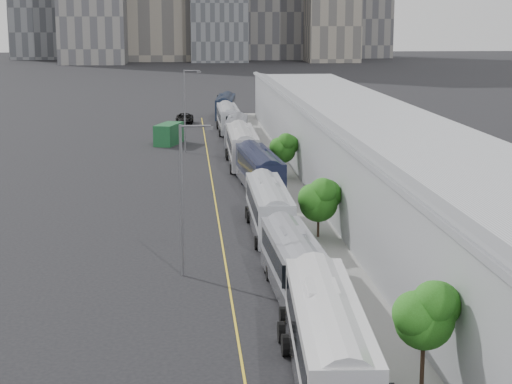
{
  "coord_description": "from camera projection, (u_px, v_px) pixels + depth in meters",
  "views": [
    {
      "loc": [
        -3.83,
        0.72,
        15.51
      ],
      "look_at": [
        1.13,
        61.7,
        3.0
      ],
      "focal_mm": 60.0,
      "sensor_mm": 36.0,
      "label": 1
    }
  ],
  "objects": [
    {
      "name": "sidewalk",
      "position": [
        381.0,
        253.0,
        57.12
      ],
      "size": [
        10.0,
        170.0,
        0.12
      ],
      "primitive_type": "cube",
      "color": "gray",
      "rests_on": "ground"
    },
    {
      "name": "lane_line",
      "position": [
        224.0,
        257.0,
        56.3
      ],
      "size": [
        0.12,
        160.0,
        0.02
      ],
      "primitive_type": "cube",
      "color": "gold",
      "rests_on": "ground"
    },
    {
      "name": "depot",
      "position": [
        442.0,
        202.0,
        56.75
      ],
      "size": [
        12.45,
        160.4,
        7.2
      ],
      "color": "gray",
      "rests_on": "ground"
    },
    {
      "name": "bus_2",
      "position": [
        327.0,
        349.0,
        36.26
      ],
      "size": [
        3.59,
        13.93,
        4.03
      ],
      "rotation": [
        0.0,
        0.0,
        -0.06
      ],
      "color": "silver",
      "rests_on": "ground"
    },
    {
      "name": "bus_3",
      "position": [
        295.0,
        271.0,
        48.15
      ],
      "size": [
        2.87,
        12.17,
        3.53
      ],
      "rotation": [
        0.0,
        0.0,
        0.03
      ],
      "color": "gray",
      "rests_on": "ground"
    },
    {
      "name": "bus_4",
      "position": [
        269.0,
        212.0,
        62.42
      ],
      "size": [
        2.82,
        12.59,
        3.68
      ],
      "rotation": [
        0.0,
        0.0,
        -0.0
      ],
      "color": "#AFB3BA",
      "rests_on": "ground"
    },
    {
      "name": "bus_5",
      "position": [
        259.0,
        174.0,
        77.49
      ],
      "size": [
        3.55,
        13.14,
        3.8
      ],
      "rotation": [
        0.0,
        0.0,
        0.07
      ],
      "color": "black",
      "rests_on": "ground"
    },
    {
      "name": "bus_6",
      "position": [
        242.0,
        150.0,
        90.94
      ],
      "size": [
        3.07,
        13.88,
        4.05
      ],
      "rotation": [
        0.0,
        0.0,
        -0.01
      ],
      "color": "silver",
      "rests_on": "ground"
    },
    {
      "name": "bus_7",
      "position": [
        236.0,
        134.0,
        105.39
      ],
      "size": [
        3.62,
        12.15,
        3.5
      ],
      "rotation": [
        0.0,
        0.0,
        -0.1
      ],
      "color": "slate",
      "rests_on": "ground"
    },
    {
      "name": "bus_8",
      "position": [
        228.0,
        121.0,
        117.53
      ],
      "size": [
        2.87,
        12.88,
        3.76
      ],
      "rotation": [
        0.0,
        0.0,
        0.0
      ],
      "color": "#AEB0B9",
      "rests_on": "ground"
    },
    {
      "name": "bus_9",
      "position": [
        226.0,
        109.0,
        133.22
      ],
      "size": [
        3.79,
        12.95,
        3.73
      ],
      "rotation": [
        0.0,
        0.0,
        -0.1
      ],
      "color": "black",
      "rests_on": "ground"
    },
    {
      "name": "tree_1",
      "position": [
        425.0,
        311.0,
        34.29
      ],
      "size": [
        2.46,
        2.46,
        5.2
      ],
      "color": "black",
      "rests_on": "ground"
    },
    {
      "name": "tree_2",
      "position": [
        319.0,
        197.0,
        60.59
      ],
      "size": [
        2.78,
        2.78,
        4.43
      ],
      "color": "black",
      "rests_on": "ground"
    },
    {
      "name": "tree_3",
      "position": [
        283.0,
        147.0,
        83.72
      ],
      "size": [
        2.47,
        2.47,
        4.35
      ],
      "color": "black",
      "rests_on": "ground"
    },
    {
      "name": "street_lamp_near",
      "position": [
        184.0,
        190.0,
        51.29
      ],
      "size": [
        2.04,
        0.22,
        9.31
      ],
      "color": "#59595E",
      "rests_on": "ground"
    },
    {
      "name": "street_lamp_far",
      "position": [
        186.0,
        106.0,
        98.99
      ],
      "size": [
        2.04,
        0.22,
        9.62
      ],
      "color": "#59595E",
      "rests_on": "ground"
    },
    {
      "name": "shipping_container",
      "position": [
        169.0,
        134.0,
        106.23
      ],
      "size": [
        3.74,
        5.8,
        2.59
      ],
      "primitive_type": "cube",
      "rotation": [
        0.0,
        0.0,
        -0.32
      ],
      "color": "#164825",
      "rests_on": "ground"
    },
    {
      "name": "suv",
      "position": [
        184.0,
        119.0,
        127.02
      ],
      "size": [
        2.8,
        5.61,
        1.53
      ],
      "primitive_type": "imported",
      "rotation": [
        0.0,
        0.0,
        -0.05
      ],
      "color": "black",
      "rests_on": "ground"
    }
  ]
}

